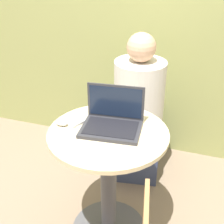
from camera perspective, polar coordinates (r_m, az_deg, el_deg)
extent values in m
cube|color=#939956|center=(2.54, 7.71, 19.44)|extent=(7.00, 0.05, 2.60)
cylinder|color=#4C4C51|center=(1.96, -0.63, -13.31)|extent=(0.10, 0.10, 0.73)
cylinder|color=beige|center=(1.73, -0.69, -3.99)|extent=(0.68, 0.68, 0.02)
cube|color=#2D2D33|center=(1.73, -0.19, -3.17)|extent=(0.35, 0.27, 0.02)
cube|color=black|center=(1.72, -0.19, -2.84)|extent=(0.31, 0.22, 0.00)
cube|color=#2D2D33|center=(1.77, 0.64, 1.92)|extent=(0.33, 0.04, 0.21)
cube|color=#141E33|center=(1.77, 0.60, 1.83)|extent=(0.30, 0.03, 0.18)
cube|color=silver|center=(1.80, -6.37, -1.99)|extent=(0.08, 0.11, 0.02)
ellipsoid|color=#B2B2B7|center=(1.80, -9.17, -1.95)|extent=(0.07, 0.05, 0.03)
cube|color=#3D4766|center=(2.62, 4.78, -5.50)|extent=(0.42, 0.56, 0.46)
cylinder|color=beige|center=(2.26, 4.99, 2.99)|extent=(0.36, 0.36, 0.52)
sphere|color=tan|center=(2.13, 5.40, 11.69)|extent=(0.20, 0.20, 0.20)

